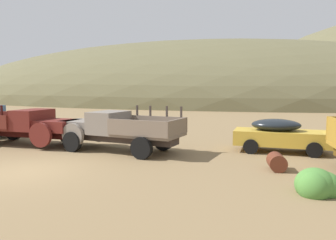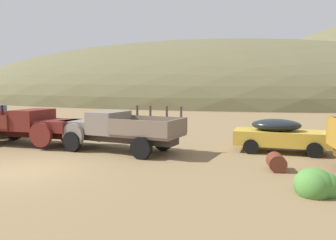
% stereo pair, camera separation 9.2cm
% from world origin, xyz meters
% --- Properties ---
extents(ground_plane, '(300.00, 300.00, 0.00)m').
position_xyz_m(ground_plane, '(0.00, 0.00, 0.00)').
color(ground_plane, olive).
extents(hill_distant, '(119.37, 57.93, 25.22)m').
position_xyz_m(hill_distant, '(-11.56, 59.46, 0.00)').
color(hill_distant, brown).
rests_on(hill_distant, ground).
extents(truck_oxblood, '(6.03, 2.70, 2.16)m').
position_xyz_m(truck_oxblood, '(-3.71, 4.43, 1.02)').
color(truck_oxblood, black).
rests_on(truck_oxblood, ground).
extents(truck_primer_gray, '(6.34, 2.77, 2.16)m').
position_xyz_m(truck_primer_gray, '(1.00, 4.56, 1.02)').
color(truck_primer_gray, '#3D322D').
rests_on(truck_primer_gray, ground).
extents(car_faded_yellow, '(4.63, 2.05, 1.57)m').
position_xyz_m(car_faded_yellow, '(8.86, 6.92, 0.81)').
color(car_faded_yellow, gold).
rests_on(car_faded_yellow, ground).
extents(oil_drum_tipped, '(0.78, 0.98, 0.63)m').
position_xyz_m(oil_drum_tipped, '(8.61, 3.28, 0.31)').
color(oil_drum_tipped, '#5B2819').
rests_on(oil_drum_tipped, ground).
extents(bush_front_left, '(1.34, 1.01, 0.96)m').
position_xyz_m(bush_front_left, '(-5.18, 9.33, 0.25)').
color(bush_front_left, olive).
rests_on(bush_front_left, ground).
extents(bush_back_edge, '(1.05, 0.81, 0.84)m').
position_xyz_m(bush_back_edge, '(9.65, 9.99, 0.21)').
color(bush_back_edge, '#5B8E42').
rests_on(bush_back_edge, ground).
extents(bush_lone_scrub, '(1.27, 1.10, 0.99)m').
position_xyz_m(bush_lone_scrub, '(9.75, 0.79, 0.26)').
color(bush_lone_scrub, '#4C8438').
rests_on(bush_lone_scrub, ground).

